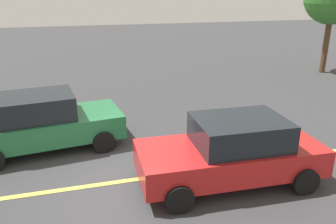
{
  "coord_description": "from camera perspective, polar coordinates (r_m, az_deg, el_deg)",
  "views": [
    {
      "loc": [
        -1.07,
        -7.39,
        4.48
      ],
      "look_at": [
        1.32,
        1.14,
        1.29
      ],
      "focal_mm": 36.48,
      "sensor_mm": 36.0,
      "label": 1
    }
  ],
  "objects": [
    {
      "name": "car_green_approaching",
      "position": [
        10.6,
        -20.05,
        -1.56
      ],
      "size": [
        4.52,
        2.51,
        1.68
      ],
      "color": "#236B3D",
      "rests_on": "ground_plane"
    },
    {
      "name": "ground_plane",
      "position": [
        8.71,
        -6.47,
        -11.32
      ],
      "size": [
        80.0,
        80.0,
        0.0
      ],
      "primitive_type": "plane",
      "color": "#38383A"
    },
    {
      "name": "lane_marking_centre",
      "position": [
        9.55,
        11.78,
        -8.6
      ],
      "size": [
        28.0,
        0.16,
        0.01
      ],
      "primitive_type": "cube",
      "color": "#E0D14C"
    },
    {
      "name": "car_red_far_lane",
      "position": [
        8.4,
        10.66,
        -6.42
      ],
      "size": [
        4.49,
        2.19,
        1.63
      ],
      "color": "red",
      "rests_on": "ground_plane"
    }
  ]
}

